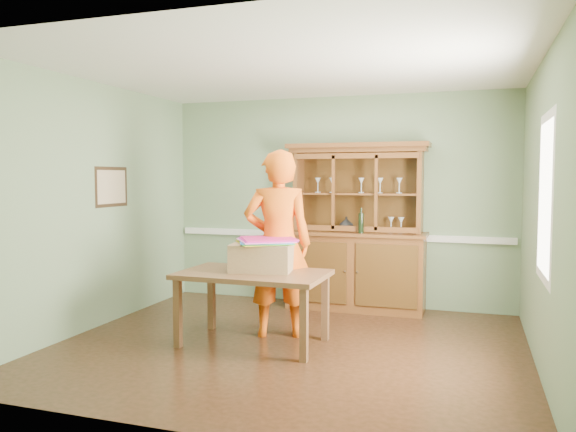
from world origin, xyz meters
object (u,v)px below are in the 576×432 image
(dining_table, at_px, (253,281))
(cardboard_box, at_px, (262,257))
(china_hutch, at_px, (356,251))
(person, at_px, (278,244))

(dining_table, relative_size, cardboard_box, 2.47)
(china_hutch, distance_m, dining_table, 1.93)
(china_hutch, height_order, dining_table, china_hutch)
(dining_table, relative_size, person, 0.75)
(cardboard_box, bearing_deg, china_hutch, 70.12)
(dining_table, xyz_separation_m, person, (0.14, 0.35, 0.33))
(person, bearing_deg, dining_table, 48.19)
(dining_table, height_order, cardboard_box, cardboard_box)
(china_hutch, bearing_deg, person, -110.17)
(china_hutch, xyz_separation_m, cardboard_box, (-0.61, -1.70, 0.13))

